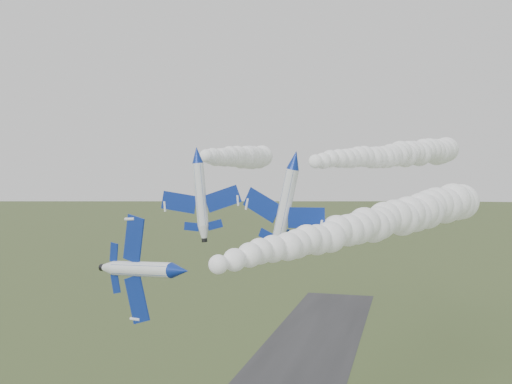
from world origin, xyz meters
TOP-DOWN VIEW (x-y plane):
  - jet_lead at (5.97, -5.91)m, footprint 6.49×11.02m
  - smoke_trail_jet_lead at (20.30, 24.39)m, footprint 29.38×60.01m
  - jet_pair_left at (-1.67, 18.05)m, footprint 10.27×12.20m
  - smoke_trail_jet_pair_left at (-7.22, 56.93)m, footprint 16.07×73.11m
  - jet_pair_right at (11.18, 16.70)m, footprint 10.98×13.12m
  - smoke_trail_jet_pair_right at (22.56, 52.58)m, footprint 23.48×67.91m

SIDE VIEW (x-z plane):
  - jet_lead at x=5.97m, z-range 30.91..40.40m
  - smoke_trail_jet_lead at x=20.30m, z-range 34.68..40.52m
  - jet_pair_right at x=11.18m, z-range 43.59..47.46m
  - jet_pair_left at x=-1.67m, z-range 44.77..47.82m
  - smoke_trail_jet_pair_left at x=-7.22m, z-range 44.61..50.00m
  - smoke_trail_jet_pair_right at x=22.56m, z-range 44.63..50.10m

